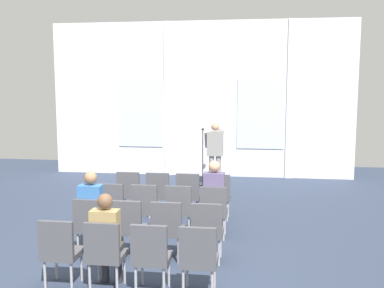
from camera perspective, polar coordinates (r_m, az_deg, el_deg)
name	(u,v)px	position (r m, az deg, el deg)	size (l,w,h in m)	color
ground_plane	(143,268)	(6.69, -6.39, -15.77)	(18.05, 18.05, 0.00)	#2D384C
rear_partition	(201,100)	(12.99, 1.14, 5.71)	(8.93, 0.14, 4.55)	silver
speaker	(215,150)	(11.57, 3.01, -0.75)	(0.50, 0.69, 1.71)	gray
mic_stand	(203,173)	(11.86, 1.40, -3.78)	(0.28, 0.28, 1.55)	black
chair_r0_c0	(130,191)	(9.07, -8.11, -6.03)	(0.46, 0.44, 0.94)	#99999E
chair_r0_c1	(159,192)	(8.92, -4.35, -6.20)	(0.46, 0.44, 0.94)	#99999E
chair_r0_c2	(188,193)	(8.82, -0.47, -6.34)	(0.46, 0.44, 0.94)	#99999E
chair_r0_c3	(219,194)	(8.75, 3.48, -6.46)	(0.46, 0.44, 0.94)	#99999E
chair_r1_c0	(113,205)	(8.06, -10.26, -7.78)	(0.46, 0.44, 0.94)	#99999E
chair_r1_c1	(146,206)	(7.89, -6.03, -8.02)	(0.46, 0.44, 0.94)	#99999E
chair_r1_c2	(179,207)	(7.77, -1.65, -8.23)	(0.46, 0.44, 0.94)	#99999E
chair_r1_c3	(214,209)	(7.70, 2.85, -8.38)	(0.46, 0.44, 0.94)	#99999E
audience_r1_c3	(214,195)	(7.72, 2.92, -6.63)	(0.36, 0.39, 1.37)	#2D2D33
chair_r2_c0	(91,223)	(7.07, -13.04, -10.02)	(0.46, 0.44, 0.94)	#99999E
audience_r2_c0	(92,209)	(7.08, -12.86, -8.21)	(0.36, 0.39, 1.34)	#2D2D33
chair_r2_c1	(129,225)	(6.88, -8.24, -10.38)	(0.46, 0.44, 0.94)	#99999E
chair_r2_c2	(168,227)	(6.74, -3.20, -10.68)	(0.46, 0.44, 0.94)	#99999E
chair_r2_c3	(207,228)	(6.66, 2.02, -10.91)	(0.46, 0.44, 0.94)	#99999E
chair_r3_c0	(60,249)	(6.11, -16.78, -12.92)	(0.46, 0.44, 0.94)	#99999E
chair_r3_c1	(105,251)	(5.90, -11.26, -13.51)	(0.46, 0.44, 0.94)	#99999E
audience_r3_c1	(107,236)	(5.91, -11.03, -11.62)	(0.36, 0.39, 1.28)	#2D2D33
chair_r3_c2	(151,254)	(5.73, -5.35, -14.01)	(0.46, 0.44, 0.94)	#99999E
chair_r3_c3	(199,256)	(5.64, 0.85, -14.37)	(0.46, 0.44, 0.94)	#99999E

